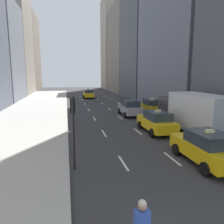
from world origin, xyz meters
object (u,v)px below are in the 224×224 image
(taxi_second, at_px, (88,94))
(sedan_black_near, at_px, (130,108))
(taxi_fourth, at_px, (151,106))
(traffic_light_pole, at_px, (73,121))
(taxi_third, at_px, (206,147))
(taxi_lead, at_px, (157,122))
(box_truck, at_px, (193,112))

(taxi_second, bearing_deg, sedan_black_near, -81.88)
(taxi_fourth, distance_m, traffic_light_pole, 16.77)
(taxi_second, relative_size, taxi_third, 1.00)
(taxi_lead, relative_size, traffic_light_pole, 1.22)
(taxi_lead, bearing_deg, taxi_second, 95.89)
(taxi_second, xyz_separation_m, taxi_fourth, (5.60, -19.04, 0.00))
(taxi_fourth, height_order, sedan_black_near, taxi_fourth)
(traffic_light_pole, bearing_deg, box_truck, 27.44)
(box_truck, bearing_deg, taxi_lead, 167.23)
(taxi_third, height_order, sedan_black_near, taxi_third)
(taxi_lead, height_order, box_truck, box_truck)
(traffic_light_pole, bearing_deg, taxi_third, -6.84)
(taxi_second, relative_size, sedan_black_near, 1.00)
(taxi_lead, xyz_separation_m, sedan_black_near, (0.00, 7.53, 0.01))
(taxi_fourth, bearing_deg, sedan_black_near, -168.34)
(taxi_fourth, height_order, box_truck, box_truck)
(taxi_lead, xyz_separation_m, traffic_light_pole, (-6.75, -5.59, 1.53))
(taxi_lead, xyz_separation_m, taxi_third, (0.00, -6.40, 0.00))
(taxi_third, relative_size, sedan_black_near, 1.00)
(taxi_lead, distance_m, traffic_light_pole, 8.90)
(traffic_light_pole, bearing_deg, sedan_black_near, 62.78)
(taxi_third, bearing_deg, box_truck, 64.11)
(box_truck, distance_m, traffic_light_pole, 10.78)
(taxi_second, bearing_deg, box_truck, -78.60)
(sedan_black_near, height_order, traffic_light_pole, traffic_light_pole)
(taxi_second, distance_m, taxi_fourth, 19.85)
(taxi_second, distance_m, taxi_third, 33.66)
(taxi_fourth, relative_size, sedan_black_near, 1.00)
(taxi_lead, bearing_deg, sedan_black_near, 90.00)
(taxi_fourth, bearing_deg, taxi_third, -100.92)
(sedan_black_near, bearing_deg, box_truck, -71.06)
(taxi_third, xyz_separation_m, taxi_fourth, (2.80, 14.51, 0.00))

